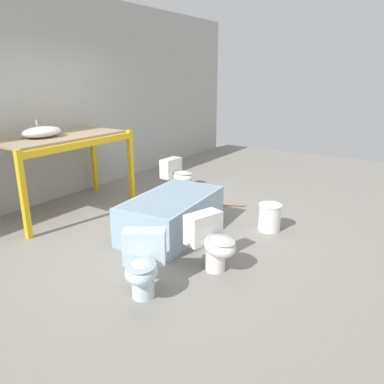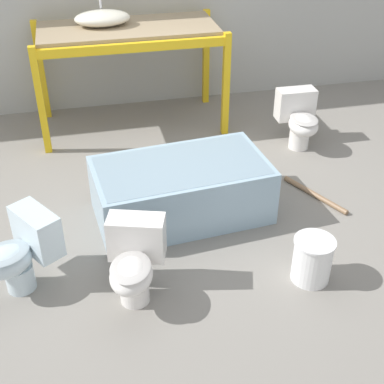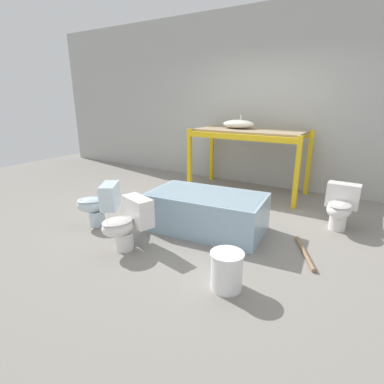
# 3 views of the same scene
# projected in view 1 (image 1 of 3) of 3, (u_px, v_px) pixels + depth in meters

# --- Properties ---
(ground_plane) EXTENTS (12.00, 12.00, 0.00)m
(ground_plane) POSITION_uv_depth(u_px,v_px,m) (143.00, 227.00, 5.02)
(ground_plane) COLOR gray
(warehouse_wall_rear) EXTENTS (10.80, 0.08, 3.20)m
(warehouse_wall_rear) POSITION_uv_depth(u_px,v_px,m) (36.00, 99.00, 5.60)
(warehouse_wall_rear) COLOR #ADADA8
(warehouse_wall_rear) RESTS_ON ground_plane
(shelving_rack) EXTENTS (1.97, 0.94, 1.12)m
(shelving_rack) POSITION_uv_depth(u_px,v_px,m) (62.00, 147.00, 5.38)
(shelving_rack) COLOR yellow
(shelving_rack) RESTS_ON ground_plane
(sink_basin) EXTENTS (0.57, 0.37, 0.23)m
(sink_basin) POSITION_uv_depth(u_px,v_px,m) (42.00, 132.00, 5.15)
(sink_basin) COLOR silver
(sink_basin) RESTS_ON shelving_rack
(bathtub_main) EXTENTS (1.52, 0.93, 0.49)m
(bathtub_main) POSITION_uv_depth(u_px,v_px,m) (172.00, 212.00, 4.76)
(bathtub_main) COLOR #99B7CC
(bathtub_main) RESTS_ON ground_plane
(toilet_near) EXTENTS (0.64, 0.58, 0.57)m
(toilet_near) POSITION_uv_depth(u_px,v_px,m) (143.00, 262.00, 3.42)
(toilet_near) COLOR silver
(toilet_near) RESTS_ON ground_plane
(toilet_far) EXTENTS (0.40, 0.54, 0.57)m
(toilet_far) POSITION_uv_depth(u_px,v_px,m) (177.00, 174.00, 6.41)
(toilet_far) COLOR white
(toilet_far) RESTS_ON ground_plane
(toilet_extra) EXTENTS (0.49, 0.62, 0.57)m
(toilet_extra) POSITION_uv_depth(u_px,v_px,m) (212.00, 240.00, 3.87)
(toilet_extra) COLOR white
(toilet_extra) RESTS_ON ground_plane
(bucket_white) EXTENTS (0.30, 0.30, 0.35)m
(bucket_white) POSITION_uv_depth(u_px,v_px,m) (270.00, 217.00, 4.87)
(bucket_white) COLOR white
(bucket_white) RESTS_ON ground_plane
(loose_pipe) EXTENTS (0.36, 0.68, 0.05)m
(loose_pipe) POSITION_uv_depth(u_px,v_px,m) (220.00, 204.00, 5.82)
(loose_pipe) COLOR #8C6B4C
(loose_pipe) RESTS_ON ground_plane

